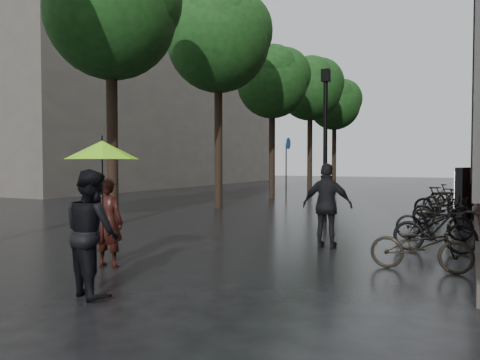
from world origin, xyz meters
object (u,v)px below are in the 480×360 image
Objects in this scene: person_burgundy at (108,222)px; pedestrian_walking at (327,206)px; lamp_post at (325,130)px; person_black at (92,232)px; parked_bicycles at (443,210)px; ad_lightbox at (463,193)px.

person_burgundy is 4.62m from pedestrian_walking.
pedestrian_walking is 0.39× the size of lamp_post.
person_burgundy is 0.90× the size of person_black.
lamp_post is at bearing -168.03° from parked_bicycles.
pedestrian_walking reaches higher than ad_lightbox.
parked_bicycles is at bearing -115.92° from pedestrian_walking.
parked_bicycles is (2.05, 5.09, -0.45)m from pedestrian_walking.
person_black is at bearing -94.81° from ad_lightbox.
lamp_post reaches higher than parked_bicycles.
parked_bicycles is 2.16m from ad_lightbox.
person_black is at bearing 118.43° from person_burgundy.
person_black is at bearing -93.59° from lamp_post.
pedestrian_walking is 5.50m from parked_bicycles.
person_black is 12.96m from ad_lightbox.
person_black reaches higher than ad_lightbox.
pedestrian_walking is at bearing -111.94° from parked_bicycles.
pedestrian_walking is 0.13× the size of parked_bicycles.
person_black is 0.96× the size of pedestrian_walking.
parked_bicycles is at bearing 11.97° from lamp_post.
pedestrian_walking is (1.91, 5.02, 0.04)m from person_black.
ad_lightbox reaches higher than parked_bicycles.
ad_lightbox is at bearing -87.78° from person_black.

